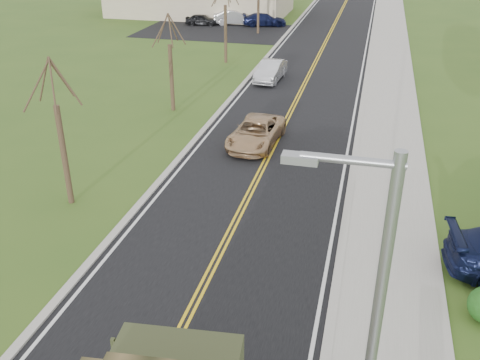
% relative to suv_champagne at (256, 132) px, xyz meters
% --- Properties ---
extents(road, '(8.00, 120.00, 0.01)m').
position_rel_suv_champagne_xyz_m(road, '(0.93, 22.06, -0.66)').
color(road, black).
rests_on(road, ground).
extents(curb_right, '(0.30, 120.00, 0.12)m').
position_rel_suv_champagne_xyz_m(curb_right, '(5.08, 22.06, -0.60)').
color(curb_right, '#9E998E').
rests_on(curb_right, ground).
extents(sidewalk_right, '(3.20, 120.00, 0.10)m').
position_rel_suv_champagne_xyz_m(sidewalk_right, '(6.83, 22.06, -0.61)').
color(sidewalk_right, '#9E998E').
rests_on(sidewalk_right, ground).
extents(curb_left, '(0.30, 120.00, 0.10)m').
position_rel_suv_champagne_xyz_m(curb_left, '(-3.22, 22.06, -0.61)').
color(curb_left, '#9E998E').
rests_on(curb_left, ground).
extents(street_light, '(1.65, 0.22, 8.00)m').
position_rel_suv_champagne_xyz_m(street_light, '(5.83, -18.44, 3.77)').
color(street_light, gray).
rests_on(street_light, ground).
extents(bare_tree_a, '(1.93, 2.26, 6.08)m').
position_rel_suv_champagne_xyz_m(bare_tree_a, '(-6.07, -7.94, 1.96)').
color(bare_tree_a, '#38281C').
rests_on(bare_tree_a, ground).
extents(bare_tree_b, '(1.83, 2.14, 5.73)m').
position_rel_suv_champagne_xyz_m(bare_tree_b, '(-6.07, 4.06, 1.81)').
color(bare_tree_b, '#38281C').
rests_on(bare_tree_b, ground).
extents(bare_tree_c, '(2.04, 2.39, 6.42)m').
position_rel_suv_champagne_xyz_m(bare_tree_c, '(-6.07, 16.06, 2.11)').
color(bare_tree_c, '#38281C').
rests_on(bare_tree_c, ground).
extents(bare_tree_d, '(1.88, 2.20, 5.91)m').
position_rel_suv_champagne_xyz_m(bare_tree_d, '(-6.07, 28.06, 1.89)').
color(bare_tree_d, '#38281C').
rests_on(bare_tree_d, ground).
extents(suv_champagne, '(2.54, 4.91, 1.32)m').
position_rel_suv_champagne_xyz_m(suv_champagne, '(0.00, 0.00, 0.00)').
color(suv_champagne, tan).
rests_on(suv_champagne, ground).
extents(sedan_silver, '(1.74, 4.33, 1.40)m').
position_rel_suv_champagne_xyz_m(sedan_silver, '(-1.58, 11.83, 0.04)').
color(sedan_silver, silver).
rests_on(sedan_silver, ground).
extents(lot_car_dark, '(3.57, 1.80, 1.17)m').
position_rel_suv_champagne_xyz_m(lot_car_dark, '(-12.85, 30.80, -0.08)').
color(lot_car_dark, black).
rests_on(lot_car_dark, ground).
extents(lot_car_silver, '(4.86, 2.81, 1.52)m').
position_rel_suv_champagne_xyz_m(lot_car_silver, '(-9.50, 32.06, 0.10)').
color(lot_car_silver, '#B5B5BA').
rests_on(lot_car_silver, ground).
extents(lot_car_navy, '(4.93, 3.02, 1.34)m').
position_rel_suv_champagne_xyz_m(lot_car_navy, '(-6.24, 32.06, 0.01)').
color(lot_car_navy, '#0F1437').
rests_on(lot_car_navy, ground).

